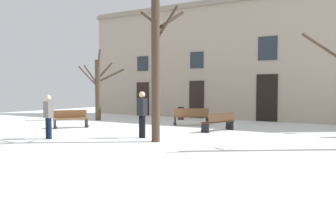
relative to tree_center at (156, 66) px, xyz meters
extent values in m
plane|color=white|center=(-1.70, 1.54, -2.73)|extent=(35.19, 35.19, 0.00)
cube|color=tan|center=(-1.70, 10.53, 0.98)|extent=(22.00, 0.40, 7.42)
cube|color=gray|center=(-1.70, 10.28, 4.43)|extent=(22.00, 0.30, 0.24)
cube|color=black|center=(-8.52, 10.31, -1.58)|extent=(1.04, 0.08, 2.31)
cube|color=#262D38|center=(-8.52, 10.31, 0.89)|extent=(0.94, 0.06, 1.02)
cube|color=black|center=(-4.18, 10.31, -1.54)|extent=(1.05, 0.08, 2.38)
cube|color=#262D38|center=(-4.18, 10.31, 0.97)|extent=(0.95, 0.06, 1.04)
cube|color=black|center=(0.45, 10.31, -1.38)|extent=(1.24, 0.08, 2.71)
cube|color=#262D38|center=(0.45, 10.31, 1.46)|extent=(1.12, 0.06, 1.35)
cylinder|color=#423326|center=(-0.01, -0.03, -0.21)|extent=(0.30, 0.30, 5.04)
cylinder|color=#423326|center=(0.23, 0.51, 1.64)|extent=(0.62, 1.18, 0.85)
cylinder|color=#423326|center=(0.28, 0.23, 1.49)|extent=(0.72, 0.65, 1.32)
cylinder|color=#423326|center=(0.32, -0.43, 1.98)|extent=(0.75, 0.90, 1.04)
cylinder|color=#423326|center=(-0.49, 0.20, 1.78)|extent=(1.05, 0.57, 0.64)
cylinder|color=#423326|center=(5.40, 1.29, 0.44)|extent=(1.11, 1.12, 0.89)
cylinder|color=#4C3D2D|center=(-8.20, 5.50, -0.94)|extent=(0.32, 0.32, 3.59)
cylinder|color=#4C3D2D|center=(-7.66, 6.06, -0.06)|extent=(1.22, 1.24, 0.87)
cylinder|color=#4C3D2D|center=(-7.90, 5.80, 0.20)|extent=(0.74, 0.73, 1.05)
cylinder|color=#4C3D2D|center=(-8.51, 5.03, -0.15)|extent=(0.71, 1.04, 1.27)
cylinder|color=#4C3D2D|center=(-7.75, 5.13, 0.86)|extent=(1.04, 0.87, 1.11)
cylinder|color=#4C3D2D|center=(-8.82, 5.56, -0.02)|extent=(1.31, 0.23, 1.26)
cylinder|color=#4C1E19|center=(-4.28, 8.55, -2.36)|extent=(0.36, 0.36, 0.74)
torus|color=black|center=(-4.28, 8.55, -1.98)|extent=(0.39, 0.39, 0.04)
cube|color=brown|center=(-6.18, 1.53, -2.30)|extent=(1.23, 1.63, 0.05)
cube|color=brown|center=(-6.35, 1.64, -2.06)|extent=(0.93, 1.45, 0.39)
cube|color=black|center=(-6.57, 0.88, -2.51)|extent=(0.38, 0.26, 0.43)
torus|color=black|center=(-6.42, 0.79, -2.65)|extent=(0.11, 0.16, 0.17)
cube|color=black|center=(-5.79, 2.18, -2.51)|extent=(0.38, 0.26, 0.43)
torus|color=black|center=(-5.64, 2.08, -2.65)|extent=(0.11, 0.16, 0.17)
cube|color=brown|center=(-2.02, 5.92, -2.28)|extent=(1.71, 1.42, 0.05)
cube|color=brown|center=(-1.89, 5.74, -2.04)|extent=(1.51, 1.14, 0.39)
cube|color=black|center=(-1.35, 6.40, -2.51)|extent=(0.30, 0.38, 0.45)
torus|color=black|center=(-1.46, 6.55, -2.65)|extent=(0.16, 0.12, 0.17)
cube|color=black|center=(-2.69, 5.44, -2.51)|extent=(0.30, 0.38, 0.45)
torus|color=black|center=(-2.80, 5.59, -2.65)|extent=(0.16, 0.12, 0.17)
cube|color=#3D2819|center=(0.35, 4.26, -2.31)|extent=(0.82, 1.91, 0.05)
cube|color=#3D2819|center=(0.55, 4.22, -2.09)|extent=(0.52, 1.84, 0.36)
cube|color=black|center=(0.54, 5.11, -2.52)|extent=(0.40, 0.14, 0.42)
torus|color=black|center=(0.37, 5.14, -2.65)|extent=(0.07, 0.17, 0.17)
cube|color=black|center=(0.17, 3.41, -2.52)|extent=(0.40, 0.14, 0.42)
torus|color=black|center=(0.00, 3.45, -2.65)|extent=(0.07, 0.17, 0.17)
cylinder|color=black|center=(-3.94, -1.66, -2.33)|extent=(0.14, 0.14, 0.81)
cylinder|color=black|center=(-3.77, -1.69, -2.33)|extent=(0.14, 0.14, 0.81)
cube|color=slate|center=(-3.85, -1.67, -1.61)|extent=(0.41, 0.28, 0.62)
sphere|color=beige|center=(-3.85, -1.67, -1.16)|extent=(0.22, 0.22, 0.22)
cylinder|color=black|center=(-0.98, 0.53, -2.30)|extent=(0.14, 0.14, 0.87)
cylinder|color=black|center=(-1.16, 0.57, -2.30)|extent=(0.14, 0.14, 0.87)
cube|color=black|center=(-1.07, 0.55, -1.53)|extent=(0.42, 0.30, 0.67)
sphere|color=beige|center=(-1.07, 0.55, -1.05)|extent=(0.24, 0.24, 0.24)
camera|label=1|loc=(8.08, -11.33, -0.76)|focal=41.37mm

